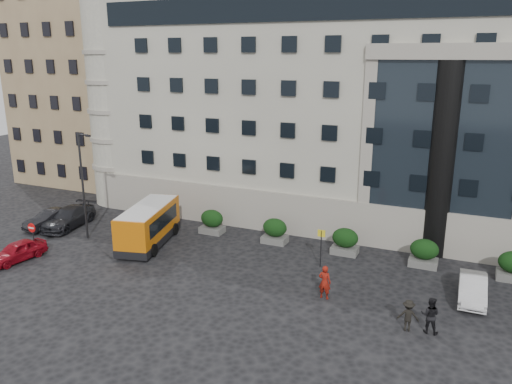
% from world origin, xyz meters
% --- Properties ---
extents(ground, '(120.00, 120.00, 0.00)m').
position_xyz_m(ground, '(0.00, 0.00, 0.00)').
color(ground, black).
rests_on(ground, ground).
extents(civic_building, '(44.00, 24.00, 18.00)m').
position_xyz_m(civic_building, '(6.00, 22.00, 9.00)').
color(civic_building, '#A19E8F').
rests_on(civic_building, ground).
extents(entrance_column, '(1.80, 1.80, 13.00)m').
position_xyz_m(entrance_column, '(12.00, 10.30, 6.50)').
color(entrance_column, black).
rests_on(entrance_column, ground).
extents(apartment_near, '(14.00, 14.00, 20.00)m').
position_xyz_m(apartment_near, '(-24.00, 20.00, 10.00)').
color(apartment_near, '#8E7352').
rests_on(apartment_near, ground).
extents(apartment_far, '(13.00, 13.00, 22.00)m').
position_xyz_m(apartment_far, '(-27.00, 38.00, 11.00)').
color(apartment_far, brown).
rests_on(apartment_far, ground).
extents(hedge_a, '(1.80, 1.26, 1.84)m').
position_xyz_m(hedge_a, '(-4.00, 7.80, 0.93)').
color(hedge_a, '#585856').
rests_on(hedge_a, ground).
extents(hedge_b, '(1.80, 1.26, 1.84)m').
position_xyz_m(hedge_b, '(1.20, 7.80, 0.93)').
color(hedge_b, '#585856').
rests_on(hedge_b, ground).
extents(hedge_c, '(1.80, 1.26, 1.84)m').
position_xyz_m(hedge_c, '(6.40, 7.80, 0.93)').
color(hedge_c, '#585856').
rests_on(hedge_c, ground).
extents(hedge_d, '(1.80, 1.26, 1.84)m').
position_xyz_m(hedge_d, '(11.60, 7.80, 0.93)').
color(hedge_d, '#585856').
rests_on(hedge_d, ground).
extents(street_lamp, '(1.16, 0.18, 8.00)m').
position_xyz_m(street_lamp, '(-11.94, 3.00, 4.37)').
color(street_lamp, '#262628').
rests_on(street_lamp, ground).
extents(bus_stop_sign, '(0.50, 0.08, 2.52)m').
position_xyz_m(bus_stop_sign, '(5.50, 5.00, 1.73)').
color(bus_stop_sign, '#262628').
rests_on(bus_stop_sign, ground).
extents(no_entry_sign, '(0.64, 0.16, 2.32)m').
position_xyz_m(no_entry_sign, '(-13.00, -1.04, 1.65)').
color(no_entry_sign, '#262628').
rests_on(no_entry_sign, ground).
extents(minibus, '(3.87, 7.17, 2.85)m').
position_xyz_m(minibus, '(-7.04, 3.89, 1.57)').
color(minibus, '#CB6309').
rests_on(minibus, ground).
extents(red_truck, '(2.42, 4.82, 2.55)m').
position_xyz_m(red_truck, '(-11.98, 18.35, 1.30)').
color(red_truck, maroon).
rests_on(red_truck, ground).
extents(parked_car_a, '(2.06, 4.03, 1.31)m').
position_xyz_m(parked_car_a, '(-13.33, -2.14, 0.66)').
color(parked_car_a, maroon).
rests_on(parked_car_a, ground).
extents(parked_car_b, '(2.19, 4.44, 1.40)m').
position_xyz_m(parked_car_b, '(-16.39, 3.77, 0.70)').
color(parked_car_b, black).
rests_on(parked_car_b, ground).
extents(parked_car_c, '(2.84, 5.53, 1.53)m').
position_xyz_m(parked_car_c, '(-15.17, 4.46, 0.77)').
color(parked_car_c, black).
rests_on(parked_car_c, ground).
extents(parked_car_d, '(2.35, 4.52, 1.21)m').
position_xyz_m(parked_car_d, '(-13.45, 14.41, 0.61)').
color(parked_car_d, black).
rests_on(parked_car_d, ground).
extents(white_taxi, '(1.53, 4.15, 1.36)m').
position_xyz_m(white_taxi, '(14.59, 4.07, 0.68)').
color(white_taxi, silver).
rests_on(white_taxi, ground).
extents(pedestrian_a, '(0.75, 0.52, 1.98)m').
position_xyz_m(pedestrian_a, '(6.95, 0.89, 0.99)').
color(pedestrian_a, maroon).
rests_on(pedestrian_a, ground).
extents(pedestrian_b, '(0.93, 0.73, 1.88)m').
position_xyz_m(pedestrian_b, '(12.72, -0.49, 0.94)').
color(pedestrian_b, black).
rests_on(pedestrian_b, ground).
extents(pedestrian_c, '(1.15, 0.77, 1.65)m').
position_xyz_m(pedestrian_c, '(11.70, -0.74, 0.82)').
color(pedestrian_c, black).
rests_on(pedestrian_c, ground).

